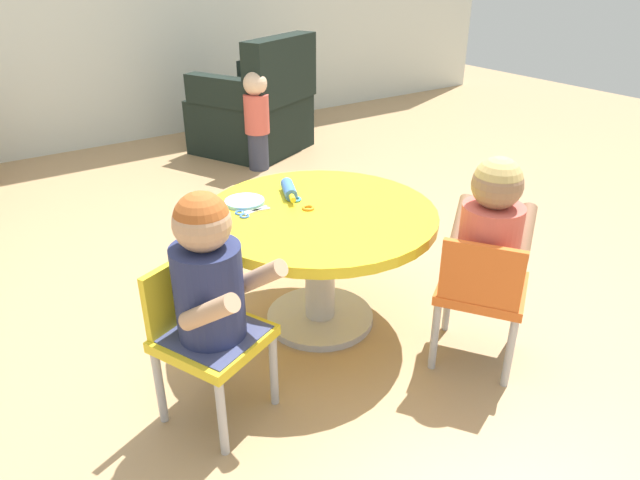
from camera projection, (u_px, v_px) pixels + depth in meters
name	position (u px, v px, depth m)	size (l,w,h in m)	color
ground_plane	(320.00, 320.00, 2.41)	(10.00, 10.00, 0.00)	tan
craft_table	(320.00, 238.00, 2.24)	(0.89, 0.89, 0.50)	silver
child_chair_left	(205.00, 333.00, 1.81)	(0.39, 0.39, 0.54)	#B7B7BC
seated_child_left	(208.00, 274.00, 1.69)	(0.38, 0.42, 0.51)	#3F4772
child_chair_right	(481.00, 291.00, 2.04)	(0.42, 0.42, 0.54)	#B7B7BC
seated_child_right	(491.00, 229.00, 1.97)	(0.44, 0.42, 0.51)	#3F4772
armchair_dark	(256.00, 110.00, 4.30)	(0.94, 0.95, 0.85)	black
toddler_standing	(257.00, 118.00, 3.91)	(0.17, 0.17, 0.67)	#33384C
rolling_pin	(289.00, 189.00, 2.31)	(0.11, 0.22, 0.05)	#3F72CC
craft_scissors	(248.00, 213.00, 2.16)	(0.14, 0.07, 0.01)	silver
playdough_blob_0	(245.00, 202.00, 2.24)	(0.15, 0.15, 0.01)	#8CCCF2
cookie_cutter_0	(295.00, 199.00, 2.27)	(0.05, 0.05, 0.01)	#3F99D8
cookie_cutter_1	(308.00, 208.00, 2.20)	(0.05, 0.05, 0.01)	orange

